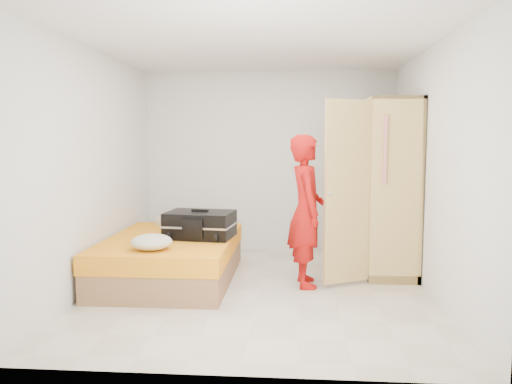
# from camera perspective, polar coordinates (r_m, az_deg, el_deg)

# --- Properties ---
(room) EXTENTS (4.00, 4.02, 2.60)m
(room) POSITION_cam_1_polar(r_m,az_deg,el_deg) (5.28, 0.42, 2.52)
(room) COLOR beige
(room) RESTS_ON ground
(bed) EXTENTS (1.42, 2.02, 0.50)m
(bed) POSITION_cam_1_polar(r_m,az_deg,el_deg) (5.92, -9.64, -7.46)
(bed) COLOR #9C6747
(bed) RESTS_ON ground
(wardrobe) EXTENTS (1.11, 1.46, 2.10)m
(wardrobe) POSITION_cam_1_polar(r_m,az_deg,el_deg) (6.23, 14.45, 0.08)
(wardrobe) COLOR tan
(wardrobe) RESTS_ON ground
(person) EXTENTS (0.48, 0.66, 1.68)m
(person) POSITION_cam_1_polar(r_m,az_deg,el_deg) (5.54, 5.76, -2.15)
(person) COLOR red
(person) RESTS_ON ground
(suitcase) EXTENTS (0.83, 0.65, 0.33)m
(suitcase) POSITION_cam_1_polar(r_m,az_deg,el_deg) (5.78, -6.41, -3.72)
(suitcase) COLOR black
(suitcase) RESTS_ON bed
(round_cushion) EXTENTS (0.42, 0.42, 0.16)m
(round_cushion) POSITION_cam_1_polar(r_m,az_deg,el_deg) (5.23, -11.85, -5.61)
(round_cushion) COLOR beige
(round_cushion) RESTS_ON bed
(pillow) EXTENTS (0.61, 0.39, 0.10)m
(pillow) POSITION_cam_1_polar(r_m,az_deg,el_deg) (6.69, -8.69, -3.26)
(pillow) COLOR beige
(pillow) RESTS_ON bed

